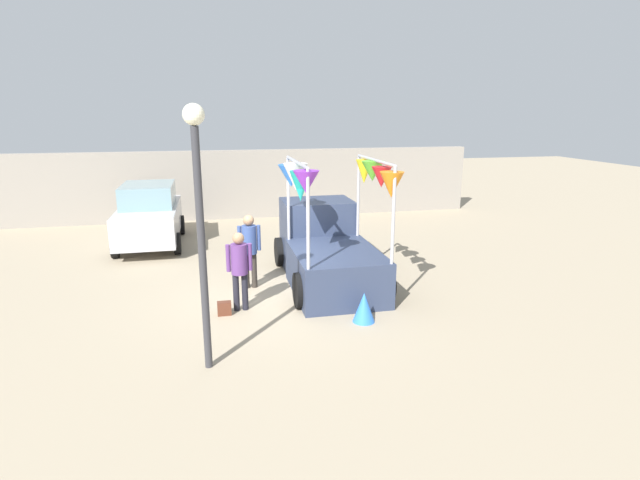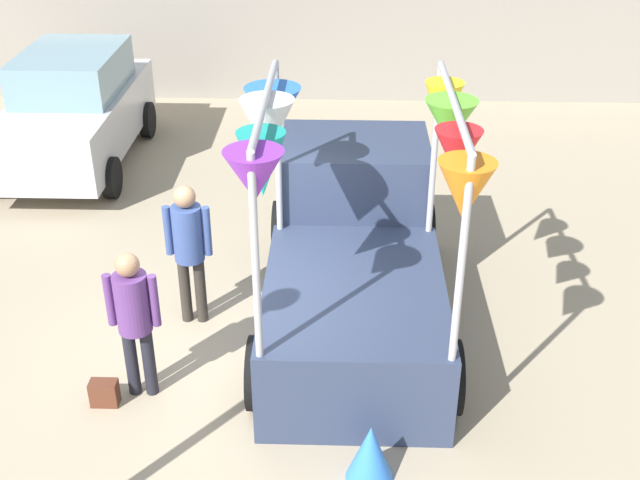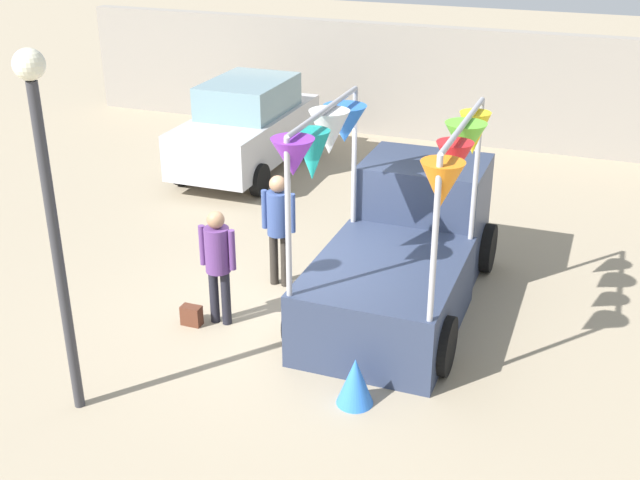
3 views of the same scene
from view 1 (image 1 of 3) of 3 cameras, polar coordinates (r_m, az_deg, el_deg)
The scene contains 9 objects.
ground_plane at distance 11.29m, azimuth -4.91°, elevation -6.45°, with size 60.00×60.00×0.00m, color gray.
vendor_truck at distance 12.13m, azimuth 0.63°, elevation -0.34°, with size 2.48×4.04×3.03m.
parked_car at distance 16.18m, azimuth -18.90°, elevation 2.74°, with size 1.88×4.00×1.88m.
person_customer at distance 10.33m, azimuth -9.20°, elevation -2.72°, with size 0.53×0.34×1.66m.
person_vendor at distance 11.62m, azimuth -8.08°, elevation -0.46°, with size 0.53×0.34×1.74m.
handbag at distance 10.42m, azimuth -10.88°, elevation -7.68°, with size 0.28×0.16×0.28m, color #592D1E.
street_lamp at distance 7.68m, azimuth -13.65°, elevation 4.01°, with size 0.32×0.32×4.15m.
brick_boundary_wall at distance 19.52m, azimuth -8.48°, elevation 6.33°, with size 18.00×0.36×2.60m, color gray.
folded_kite_bundle_azure at distance 9.91m, azimuth 5.05°, elevation -7.67°, with size 0.44×0.44×0.60m, color blue.
Camera 1 is at (-1.33, -10.46, 4.04)m, focal length 28.00 mm.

